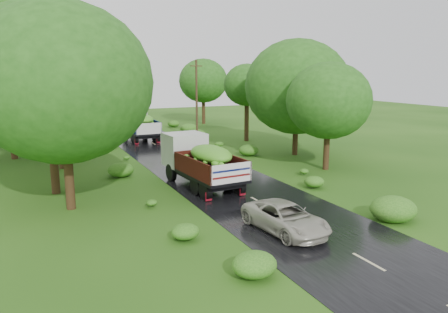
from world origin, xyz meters
TOP-DOWN VIEW (x-y plane):
  - ground at (0.00, 0.00)m, footprint 120.00×120.00m
  - road at (0.00, 5.00)m, footprint 6.50×80.00m
  - road_lines at (0.00, 6.00)m, footprint 0.12×69.60m
  - truck_near at (-1.60, 8.26)m, footprint 2.94×6.98m
  - truck_far at (-0.54, 26.90)m, footprint 2.43×6.75m
  - car at (-1.08, -0.22)m, footprint 2.43×4.50m
  - utility_pole at (4.25, 23.63)m, footprint 1.31×0.43m
  - trees_left at (-10.09, 21.15)m, footprint 7.00×32.47m
  - trees_right at (8.86, 19.24)m, footprint 5.52×30.70m
  - shrubs at (0.00, 14.00)m, footprint 11.90×44.00m

SIDE VIEW (x-z plane):
  - ground at x=0.00m, z-range 0.00..0.00m
  - road at x=0.00m, z-range 0.00..0.02m
  - road_lines at x=0.00m, z-range 0.02..0.02m
  - shrubs at x=0.00m, z-range 0.00..0.70m
  - car at x=-1.08m, z-range 0.02..1.22m
  - truck_far at x=-0.54m, z-range 0.19..3.02m
  - truck_near at x=-1.60m, z-range 0.19..3.05m
  - utility_pole at x=4.25m, z-range 0.11..7.74m
  - trees_right at x=8.86m, z-range 1.55..8.79m
  - trees_left at x=-10.09m, z-range 1.82..11.66m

